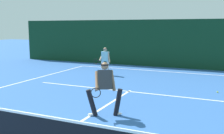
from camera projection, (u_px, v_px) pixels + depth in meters
court_line_baseline_far at (160, 71)px, 16.25m from camera, size 11.04×0.10×0.01m
court_line_service at (129, 91)px, 11.19m from camera, size 9.00×0.10×0.01m
court_line_centre at (96, 112)px, 8.47m from camera, size 0.10×6.40×0.01m
tennis_net at (25, 134)px, 5.51m from camera, size 12.09×0.09×1.06m
player_near at (105, 87)px, 8.01m from camera, size 1.06×1.07×1.67m
player_far at (105, 60)px, 15.00m from camera, size 0.76×0.86×1.55m
tennis_ball at (217, 92)px, 10.96m from camera, size 0.07×0.07×0.07m
back_fence_windscreen at (168, 44)px, 17.60m from camera, size 23.41×0.12×3.20m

